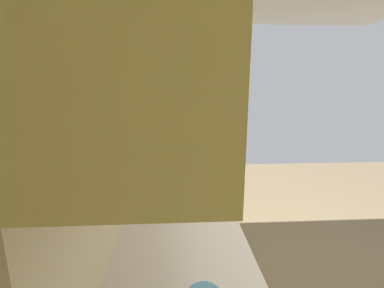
# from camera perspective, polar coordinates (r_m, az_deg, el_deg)

# --- Properties ---
(ground_plane) EXTENTS (6.86, 6.86, 0.00)m
(ground_plane) POSITION_cam_1_polar(r_m,az_deg,el_deg) (2.82, 27.24, -24.98)
(ground_plane) COLOR brown
(wall_back) EXTENTS (4.41, 0.12, 2.59)m
(wall_back) POSITION_cam_1_polar(r_m,az_deg,el_deg) (1.96, -13.76, 1.51)
(wall_back) COLOR beige
(wall_back) RESTS_ON ground_plane
(counter_run) EXTENTS (3.53, 0.65, 0.93)m
(counter_run) POSITION_cam_1_polar(r_m,az_deg,el_deg) (1.93, -2.55, -25.65)
(counter_run) COLOR #E9D27D
(counter_run) RESTS_ON ground_plane
(upper_cabinets) EXTENTS (2.72, 0.34, 0.56)m
(upper_cabinets) POSITION_cam_1_polar(r_m,az_deg,el_deg) (1.54, -8.46, 19.43)
(upper_cabinets) COLOR #E1D47B
(oven_range) EXTENTS (0.63, 0.67, 1.11)m
(oven_range) POSITION_cam_1_polar(r_m,az_deg,el_deg) (3.78, -2.67, -5.65)
(oven_range) COLOR black
(oven_range) RESTS_ON ground_plane
(microwave) EXTENTS (0.52, 0.38, 0.31)m
(microwave) POSITION_cam_1_polar(r_m,az_deg,el_deg) (2.43, -3.37, -1.16)
(microwave) COLOR #B7BABF
(microwave) RESTS_ON counter_run
(kettle) EXTENTS (0.20, 0.15, 0.16)m
(kettle) POSITION_cam_1_polar(r_m,az_deg,el_deg) (1.76, -0.27, -9.62)
(kettle) COLOR black
(kettle) RESTS_ON counter_run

